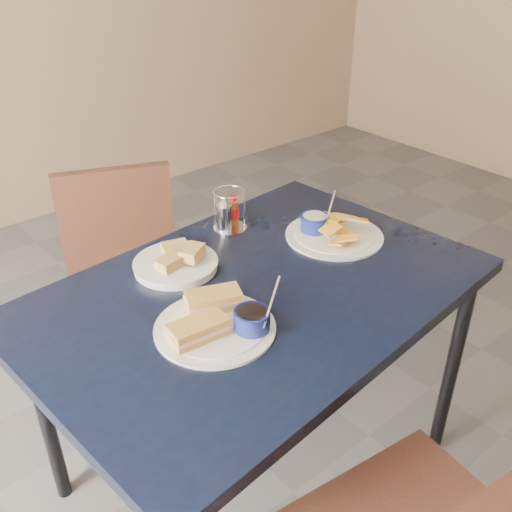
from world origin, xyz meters
TOP-DOWN VIEW (x-y plane):
  - ground at (0.00, 0.00)m, footprint 6.00×6.00m
  - dining_table at (-0.03, 0.15)m, footprint 1.32×0.94m
  - chair_far at (-0.13, 0.83)m, footprint 0.53×0.53m
  - sandwich_plate at (-0.22, 0.07)m, footprint 0.32×0.30m
  - plantain_plate at (0.33, 0.23)m, footprint 0.31×0.31m
  - bread_basket at (-0.15, 0.37)m, footprint 0.24×0.24m
  - condiment_caddy at (0.11, 0.47)m, footprint 0.11×0.11m

SIDE VIEW (x-z plane):
  - ground at x=0.00m, z-range 0.00..0.00m
  - chair_far at x=-0.13m, z-range 0.06..0.93m
  - dining_table at x=-0.03m, z-range 0.31..1.06m
  - plantain_plate at x=0.33m, z-range 0.71..0.83m
  - bread_basket at x=-0.15m, z-range 0.73..0.80m
  - sandwich_plate at x=-0.22m, z-range 0.71..0.83m
  - condiment_caddy at x=0.11m, z-range 0.74..0.87m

